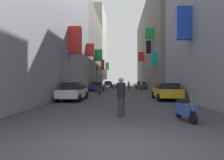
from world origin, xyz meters
name	(u,v)px	position (x,y,z in m)	size (l,w,h in m)	color
ground_plane	(121,90)	(0.00, 30.00, 0.00)	(140.00, 140.00, 0.00)	#38383D
building_left_mid_a	(83,52)	(-8.00, 36.06, 7.54)	(7.40, 21.26, 15.08)	slate
building_left_mid_b	(94,49)	(-7.99, 53.34, 10.98)	(7.09, 13.32, 21.99)	#B2A899
building_right_mid_c	(157,47)	(8.00, 40.52, 9.09)	(7.29, 38.95, 18.18)	slate
parked_car_white	(73,91)	(-3.90, 11.46, 0.76)	(1.85, 4.45, 1.46)	white
parked_car_yellow	(166,91)	(3.76, 12.05, 0.75)	(1.91, 4.24, 1.41)	gold
parked_car_blue	(98,86)	(-3.76, 26.84, 0.74)	(1.91, 4.35, 1.39)	navy
parked_car_green	(141,85)	(3.96, 36.81, 0.76)	(1.98, 4.23, 1.42)	#236638
parked_car_grey	(108,84)	(-3.70, 48.34, 0.80)	(1.85, 4.27, 1.55)	slate
scooter_white	(135,85)	(3.55, 49.12, 0.46)	(0.54, 1.80, 1.13)	silver
scooter_silver	(116,86)	(-1.26, 38.75, 0.46)	(0.75, 1.92, 1.13)	#ADADB2
scooter_orange	(120,87)	(-0.23, 35.45, 0.46)	(0.45, 2.00, 1.13)	orange
scooter_blue	(185,109)	(2.58, 3.26, 0.46)	(0.56, 1.78, 1.13)	#2D4CAD
scooter_green	(113,87)	(-1.71, 34.77, 0.46)	(0.45, 1.97, 1.13)	#287F3D
scooter_red	(100,90)	(-2.56, 19.23, 0.46)	(0.47, 1.94, 1.13)	red
pedestrian_crossing	(129,85)	(1.30, 31.87, 0.80)	(0.47, 0.47, 1.62)	#3C3C3C
pedestrian_near_left	(141,85)	(3.31, 28.76, 0.89)	(0.43, 0.43, 1.77)	#2C2C2C
pedestrian_near_right	(111,84)	(-2.44, 41.92, 0.76)	(0.41, 0.41, 1.54)	#303030
pedestrian_mid_street	(121,97)	(0.04, 4.21, 0.86)	(0.54, 0.54, 1.73)	#303030
traffic_light_near_corner	(97,73)	(-4.56, 32.66, 2.98)	(0.26, 0.34, 4.38)	#2D2D2D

